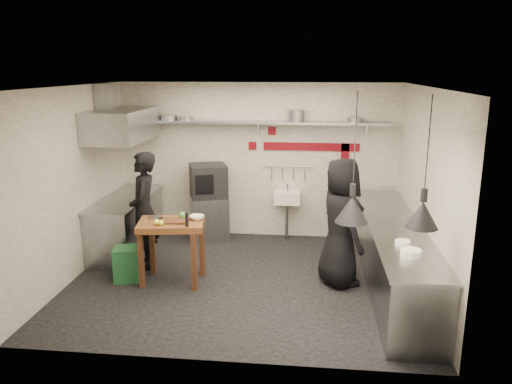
# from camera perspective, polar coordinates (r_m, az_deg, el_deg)

# --- Properties ---
(floor) EXTENTS (5.00, 5.00, 0.00)m
(floor) POSITION_cam_1_polar(r_m,az_deg,el_deg) (7.48, -1.48, -10.03)
(floor) COLOR black
(floor) RESTS_ON ground
(ceiling) EXTENTS (5.00, 5.00, 0.00)m
(ceiling) POSITION_cam_1_polar(r_m,az_deg,el_deg) (6.83, -1.63, 11.94)
(ceiling) COLOR silver
(ceiling) RESTS_ON floor
(wall_back) EXTENTS (5.00, 0.04, 2.80)m
(wall_back) POSITION_cam_1_polar(r_m,az_deg,el_deg) (9.06, 0.24, 3.56)
(wall_back) COLOR white
(wall_back) RESTS_ON floor
(wall_front) EXTENTS (5.00, 0.04, 2.80)m
(wall_front) POSITION_cam_1_polar(r_m,az_deg,el_deg) (5.03, -4.79, -5.17)
(wall_front) COLOR white
(wall_front) RESTS_ON floor
(wall_left) EXTENTS (0.04, 4.20, 2.80)m
(wall_left) POSITION_cam_1_polar(r_m,az_deg,el_deg) (7.76, -20.17, 0.90)
(wall_left) COLOR white
(wall_left) RESTS_ON floor
(wall_right) EXTENTS (0.04, 4.20, 2.80)m
(wall_right) POSITION_cam_1_polar(r_m,az_deg,el_deg) (7.14, 18.76, -0.09)
(wall_right) COLOR white
(wall_right) RESTS_ON floor
(red_band_horiz) EXTENTS (1.70, 0.02, 0.14)m
(red_band_horiz) POSITION_cam_1_polar(r_m,az_deg,el_deg) (8.95, 6.32, 5.16)
(red_band_horiz) COLOR maroon
(red_band_horiz) RESTS_ON wall_back
(red_band_vert) EXTENTS (0.14, 0.02, 1.10)m
(red_band_vert) POSITION_cam_1_polar(r_m,az_deg,el_deg) (9.06, 10.04, 2.05)
(red_band_vert) COLOR maroon
(red_band_vert) RESTS_ON wall_back
(red_tile_a) EXTENTS (0.14, 0.02, 0.14)m
(red_tile_a) POSITION_cam_1_polar(r_m,az_deg,el_deg) (8.94, 1.84, 6.98)
(red_tile_a) COLOR maroon
(red_tile_a) RESTS_ON wall_back
(red_tile_b) EXTENTS (0.14, 0.02, 0.14)m
(red_tile_b) POSITION_cam_1_polar(r_m,az_deg,el_deg) (9.01, -0.40, 5.31)
(red_tile_b) COLOR maroon
(red_tile_b) RESTS_ON wall_back
(back_shelf) EXTENTS (4.60, 0.34, 0.04)m
(back_shelf) POSITION_cam_1_polar(r_m,az_deg,el_deg) (8.78, 0.12, 7.97)
(back_shelf) COLOR gray
(back_shelf) RESTS_ON wall_back
(shelf_bracket_left) EXTENTS (0.04, 0.06, 0.24)m
(shelf_bracket_left) POSITION_cam_1_polar(r_m,az_deg,el_deg) (9.33, -11.55, 7.44)
(shelf_bracket_left) COLOR gray
(shelf_bracket_left) RESTS_ON wall_back
(shelf_bracket_mid) EXTENTS (0.04, 0.06, 0.24)m
(shelf_bracket_mid) POSITION_cam_1_polar(r_m,az_deg,el_deg) (8.94, 0.23, 7.44)
(shelf_bracket_mid) COLOR gray
(shelf_bracket_mid) RESTS_ON wall_back
(shelf_bracket_right) EXTENTS (0.04, 0.06, 0.24)m
(shelf_bracket_right) POSITION_cam_1_polar(r_m,az_deg,el_deg) (8.94, 12.52, 7.11)
(shelf_bracket_right) COLOR gray
(shelf_bracket_right) RESTS_ON wall_back
(pan_far_left) EXTENTS (0.36, 0.36, 0.09)m
(pan_far_left) POSITION_cam_1_polar(r_m,az_deg,el_deg) (9.08, -9.94, 8.38)
(pan_far_left) COLOR gray
(pan_far_left) RESTS_ON back_shelf
(pan_mid_left) EXTENTS (0.26, 0.26, 0.07)m
(pan_mid_left) POSITION_cam_1_polar(r_m,az_deg,el_deg) (9.00, -7.96, 8.34)
(pan_mid_left) COLOR gray
(pan_mid_left) RESTS_ON back_shelf
(stock_pot) EXTENTS (0.37, 0.37, 0.20)m
(stock_pot) POSITION_cam_1_polar(r_m,az_deg,el_deg) (8.72, 4.66, 8.68)
(stock_pot) COLOR gray
(stock_pot) RESTS_ON back_shelf
(pan_right) EXTENTS (0.29, 0.29, 0.08)m
(pan_right) POSITION_cam_1_polar(r_m,az_deg,el_deg) (8.76, 11.26, 8.09)
(pan_right) COLOR gray
(pan_right) RESTS_ON back_shelf
(oven_stand) EXTENTS (0.80, 0.77, 0.80)m
(oven_stand) POSITION_cam_1_polar(r_m,az_deg,el_deg) (9.10, -5.36, -2.93)
(oven_stand) COLOR gray
(oven_stand) RESTS_ON floor
(combi_oven) EXTENTS (0.78, 0.76, 0.58)m
(combi_oven) POSITION_cam_1_polar(r_m,az_deg,el_deg) (8.92, -5.46, 1.30)
(combi_oven) COLOR black
(combi_oven) RESTS_ON oven_stand
(oven_door) EXTENTS (0.44, 0.18, 0.46)m
(oven_door) POSITION_cam_1_polar(r_m,az_deg,el_deg) (8.68, -5.67, 0.94)
(oven_door) COLOR maroon
(oven_door) RESTS_ON combi_oven
(oven_glass) EXTENTS (0.30, 0.12, 0.34)m
(oven_glass) POSITION_cam_1_polar(r_m,az_deg,el_deg) (8.62, -5.91, 0.83)
(oven_glass) COLOR black
(oven_glass) RESTS_ON oven_door
(hand_sink) EXTENTS (0.46, 0.34, 0.22)m
(hand_sink) POSITION_cam_1_polar(r_m,az_deg,el_deg) (8.98, 3.61, -0.61)
(hand_sink) COLOR white
(hand_sink) RESTS_ON wall_back
(sink_tap) EXTENTS (0.03, 0.03, 0.14)m
(sink_tap) POSITION_cam_1_polar(r_m,az_deg,el_deg) (8.94, 3.63, 0.50)
(sink_tap) COLOR gray
(sink_tap) RESTS_ON hand_sink
(sink_drain) EXTENTS (0.06, 0.06, 0.66)m
(sink_drain) POSITION_cam_1_polar(r_m,az_deg,el_deg) (9.07, 3.56, -3.37)
(sink_drain) COLOR gray
(sink_drain) RESTS_ON floor
(utensil_rail) EXTENTS (0.90, 0.02, 0.02)m
(utensil_rail) POSITION_cam_1_polar(r_m,az_deg,el_deg) (9.00, 3.71, 2.94)
(utensil_rail) COLOR gray
(utensil_rail) RESTS_ON wall_back
(counter_right) EXTENTS (0.70, 3.80, 0.90)m
(counter_right) POSITION_cam_1_polar(r_m,az_deg,el_deg) (7.35, 15.49, -7.22)
(counter_right) COLOR gray
(counter_right) RESTS_ON floor
(counter_right_top) EXTENTS (0.76, 3.90, 0.03)m
(counter_right_top) POSITION_cam_1_polar(r_m,az_deg,el_deg) (7.20, 15.73, -3.76)
(counter_right_top) COLOR gray
(counter_right_top) RESTS_ON counter_right
(plate_stack) EXTENTS (0.28, 0.28, 0.09)m
(plate_stack) POSITION_cam_1_polar(r_m,az_deg,el_deg) (6.06, 17.28, -6.68)
(plate_stack) COLOR white
(plate_stack) RESTS_ON counter_right_top
(small_bowl_right) EXTENTS (0.24, 0.24, 0.05)m
(small_bowl_right) POSITION_cam_1_polar(r_m,az_deg,el_deg) (6.44, 16.42, -5.55)
(small_bowl_right) COLOR white
(small_bowl_right) RESTS_ON counter_right_top
(counter_left) EXTENTS (0.70, 1.90, 0.90)m
(counter_left) POSITION_cam_1_polar(r_m,az_deg,el_deg) (8.79, -14.61, -3.62)
(counter_left) COLOR gray
(counter_left) RESTS_ON floor
(counter_left_top) EXTENTS (0.76, 2.00, 0.03)m
(counter_left_top) POSITION_cam_1_polar(r_m,az_deg,el_deg) (8.67, -14.80, -0.69)
(counter_left_top) COLOR gray
(counter_left_top) RESTS_ON counter_left
(extractor_hood) EXTENTS (0.78, 1.60, 0.50)m
(extractor_hood) POSITION_cam_1_polar(r_m,az_deg,el_deg) (8.43, -15.00, 7.45)
(extractor_hood) COLOR gray
(extractor_hood) RESTS_ON ceiling
(hood_duct) EXTENTS (0.28, 0.28, 0.50)m
(hood_duct) POSITION_cam_1_polar(r_m,az_deg,el_deg) (8.49, -16.78, 10.09)
(hood_duct) COLOR gray
(hood_duct) RESTS_ON ceiling
(green_bin) EXTENTS (0.42, 0.42, 0.50)m
(green_bin) POSITION_cam_1_polar(r_m,az_deg,el_deg) (7.64, -14.58, -7.94)
(green_bin) COLOR #1E5A30
(green_bin) RESTS_ON floor
(prep_table) EXTENTS (1.00, 0.77, 0.92)m
(prep_table) POSITION_cam_1_polar(r_m,az_deg,el_deg) (7.37, -9.55, -6.74)
(prep_table) COLOR brown
(prep_table) RESTS_ON floor
(cutting_board) EXTENTS (0.40, 0.30, 0.02)m
(cutting_board) POSITION_cam_1_polar(r_m,az_deg,el_deg) (7.18, -9.18, -3.29)
(cutting_board) COLOR #522E1B
(cutting_board) RESTS_ON prep_table
(pepper_mill) EXTENTS (0.06, 0.06, 0.20)m
(pepper_mill) POSITION_cam_1_polar(r_m,az_deg,el_deg) (6.93, -7.91, -3.13)
(pepper_mill) COLOR black
(pepper_mill) RESTS_ON prep_table
(lemon_a) EXTENTS (0.10, 0.10, 0.08)m
(lemon_a) POSITION_cam_1_polar(r_m,az_deg,el_deg) (7.09, -11.29, -3.40)
(lemon_a) COLOR #F2FC41
(lemon_a) RESTS_ON prep_table
(lemon_b) EXTENTS (0.08, 0.08, 0.08)m
(lemon_b) POSITION_cam_1_polar(r_m,az_deg,el_deg) (7.05, -10.80, -3.47)
(lemon_b) COLOR #F2FC41
(lemon_b) RESTS_ON prep_table
(veg_ball) EXTENTS (0.12, 0.12, 0.11)m
(veg_ball) POSITION_cam_1_polar(r_m,az_deg,el_deg) (7.31, -8.41, -2.64)
(veg_ball) COLOR #4E993B
(veg_ball) RESTS_ON prep_table
(steel_tray) EXTENTS (0.23, 0.19, 0.03)m
(steel_tray) POSITION_cam_1_polar(r_m,az_deg,el_deg) (7.37, -11.41, -2.91)
(steel_tray) COLOR gray
(steel_tray) RESTS_ON prep_table
(bowl) EXTENTS (0.26, 0.26, 0.06)m
(bowl) POSITION_cam_1_polar(r_m,az_deg,el_deg) (7.24, -6.77, -2.91)
(bowl) COLOR white
(bowl) RESTS_ON prep_table
(heat_lamp_near) EXTENTS (0.49, 0.49, 1.51)m
(heat_lamp_near) POSITION_cam_1_polar(r_m,az_deg,el_deg) (5.78, 11.18, 3.76)
(heat_lamp_near) COLOR black
(heat_lamp_near) RESTS_ON ceiling
(heat_lamp_far) EXTENTS (0.41, 0.41, 1.39)m
(heat_lamp_far) POSITION_cam_1_polar(r_m,az_deg,el_deg) (5.39, 18.94, 3.16)
(heat_lamp_far) COLOR black
(heat_lamp_far) RESTS_ON ceiling
(chef_left) EXTENTS (0.59, 0.75, 1.82)m
(chef_left) POSITION_cam_1_polar(r_m,az_deg,el_deg) (7.86, -12.69, -2.09)
(chef_left) COLOR black
(chef_left) RESTS_ON floor
(chef_right) EXTENTS (0.89, 1.06, 1.84)m
(chef_right) POSITION_cam_1_polar(r_m,az_deg,el_deg) (7.17, 9.65, -3.44)
(chef_right) COLOR black
(chef_right) RESTS_ON floor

